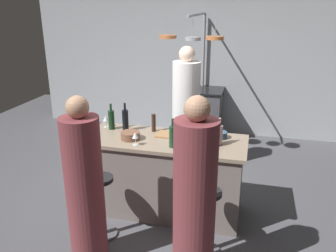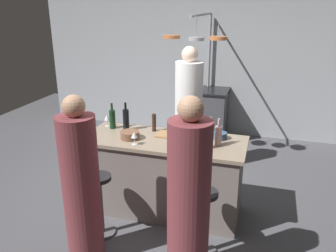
% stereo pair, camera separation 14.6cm
% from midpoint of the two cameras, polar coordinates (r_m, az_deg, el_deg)
% --- Properties ---
extents(ground_plane, '(9.00, 9.00, 0.00)m').
position_cam_midpoint_polar(ground_plane, '(4.24, 0.42, -13.51)').
color(ground_plane, '#4C4C51').
extents(back_wall, '(6.40, 0.16, 2.60)m').
position_cam_midpoint_polar(back_wall, '(6.42, 7.65, 10.33)').
color(back_wall, '#9EA3A8').
rests_on(back_wall, ground_plane).
extents(kitchen_island, '(1.80, 0.72, 0.90)m').
position_cam_midpoint_polar(kitchen_island, '(4.01, 0.44, -8.09)').
color(kitchen_island, slate).
rests_on(kitchen_island, ground_plane).
extents(stove_range, '(0.80, 0.64, 0.89)m').
position_cam_midpoint_polar(stove_range, '(6.23, 6.70, 2.01)').
color(stove_range, '#47474C').
rests_on(stove_range, ground_plane).
extents(chef, '(0.38, 0.38, 1.79)m').
position_cam_midpoint_polar(chef, '(4.83, 4.25, 1.64)').
color(chef, white).
rests_on(chef, ground_plane).
extents(bar_stool_right, '(0.28, 0.28, 0.68)m').
position_cam_midpoint_polar(bar_stool_right, '(3.42, 7.09, -15.09)').
color(bar_stool_right, '#4C4C51').
rests_on(bar_stool_right, ground_plane).
extents(guest_right, '(0.35, 0.35, 1.68)m').
position_cam_midpoint_polar(guest_right, '(2.90, 4.88, -12.47)').
color(guest_right, brown).
rests_on(guest_right, ground_plane).
extents(bar_stool_left, '(0.28, 0.28, 0.68)m').
position_cam_midpoint_polar(bar_stool_left, '(3.71, -9.97, -12.27)').
color(bar_stool_left, '#4C4C51').
rests_on(bar_stool_left, ground_plane).
extents(guest_left, '(0.34, 0.34, 1.61)m').
position_cam_midpoint_polar(guest_left, '(3.24, -12.80, -9.91)').
color(guest_left, brown).
rests_on(guest_left, ground_plane).
extents(overhead_pot_rack, '(0.89, 1.56, 2.17)m').
position_cam_midpoint_polar(overhead_pot_rack, '(5.37, 6.24, 12.57)').
color(overhead_pot_rack, gray).
rests_on(overhead_pot_rack, ground_plane).
extents(cutting_board, '(0.32, 0.22, 0.02)m').
position_cam_midpoint_polar(cutting_board, '(3.91, 1.50, -1.48)').
color(cutting_board, '#997047').
rests_on(cutting_board, kitchen_island).
extents(pepper_mill, '(0.05, 0.05, 0.21)m').
position_cam_midpoint_polar(pepper_mill, '(4.02, -1.28, 0.56)').
color(pepper_mill, '#382319').
rests_on(pepper_mill, kitchen_island).
extents(wine_bottle_dark, '(0.07, 0.07, 0.33)m').
position_cam_midpoint_polar(wine_bottle_dark, '(4.07, -5.91, 1.09)').
color(wine_bottle_dark, black).
rests_on(wine_bottle_dark, kitchen_island).
extents(wine_bottle_rose, '(0.07, 0.07, 0.29)m').
position_cam_midpoint_polar(wine_bottle_rose, '(3.66, 9.41, -1.52)').
color(wine_bottle_rose, '#B78C8E').
rests_on(wine_bottle_rose, kitchen_island).
extents(wine_bottle_red, '(0.07, 0.07, 0.31)m').
position_cam_midpoint_polar(wine_bottle_red, '(4.15, -8.15, 1.20)').
color(wine_bottle_red, '#143319').
rests_on(wine_bottle_red, kitchen_island).
extents(wine_bottle_green, '(0.07, 0.07, 0.31)m').
position_cam_midpoint_polar(wine_bottle_green, '(3.57, 1.69, -1.70)').
color(wine_bottle_green, '#193D23').
rests_on(wine_bottle_green, kitchen_island).
extents(wine_bottle_white, '(0.07, 0.07, 0.33)m').
position_cam_midpoint_polar(wine_bottle_white, '(3.58, 8.11, -1.62)').
color(wine_bottle_white, gray).
rests_on(wine_bottle_white, kitchen_island).
extents(wine_glass_near_right_guest, '(0.07, 0.07, 0.15)m').
position_cam_midpoint_polar(wine_glass_near_right_guest, '(3.64, -4.44, -1.55)').
color(wine_glass_near_right_guest, silver).
rests_on(wine_glass_near_right_guest, kitchen_island).
extents(wine_glass_by_chef, '(0.07, 0.07, 0.15)m').
position_cam_midpoint_polar(wine_glass_by_chef, '(4.23, -9.02, 1.30)').
color(wine_glass_by_chef, silver).
rests_on(wine_glass_by_chef, kitchen_island).
extents(mixing_bowl_wooden, '(0.21, 0.21, 0.08)m').
position_cam_midpoint_polar(mixing_bowl_wooden, '(3.83, -5.20, -1.50)').
color(mixing_bowl_wooden, brown).
rests_on(mixing_bowl_wooden, kitchen_island).
extents(mixing_bowl_ceramic, '(0.15, 0.15, 0.08)m').
position_cam_midpoint_polar(mixing_bowl_ceramic, '(3.68, 5.31, -2.41)').
color(mixing_bowl_ceramic, silver).
rests_on(mixing_bowl_ceramic, kitchen_island).
extents(mixing_bowl_blue, '(0.15, 0.15, 0.07)m').
position_cam_midpoint_polar(mixing_bowl_blue, '(3.87, 9.63, -1.58)').
color(mixing_bowl_blue, '#334C6B').
rests_on(mixing_bowl_blue, kitchen_island).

